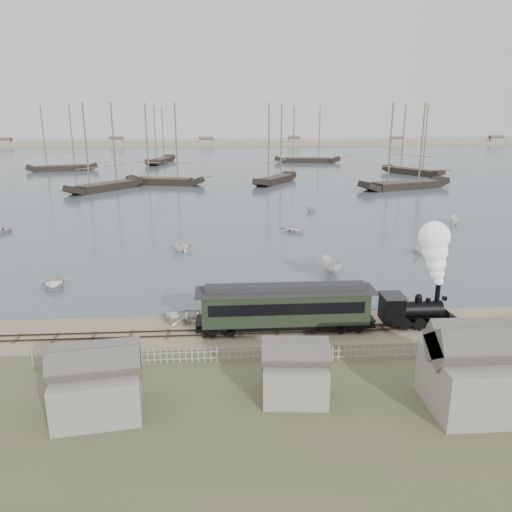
{
  "coord_description": "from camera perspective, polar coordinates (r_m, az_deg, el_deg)",
  "views": [
    {
      "loc": [
        -2.45,
        -39.92,
        17.46
      ],
      "look_at": [
        1.01,
        8.61,
        3.5
      ],
      "focal_mm": 35.0,
      "sensor_mm": 36.0,
      "label": 1
    }
  ],
  "objects": [
    {
      "name": "rowboat_5",
      "position": [
        87.57,
        21.75,
        3.87
      ],
      "size": [
        3.75,
        3.23,
        1.4
      ],
      "primitive_type": "imported",
      "rotation": [
        0.0,
        0.0,
        2.52
      ],
      "color": "white",
      "rests_on": "harbor_water"
    },
    {
      "name": "harbor_water",
      "position": [
        210.65,
        -3.46,
        11.24
      ],
      "size": [
        600.0,
        336.0,
        0.06
      ],
      "primitive_type": "cube",
      "color": "#43535F",
      "rests_on": "ground"
    },
    {
      "name": "schooner_1",
      "position": [
        121.93,
        -17.21,
        11.84
      ],
      "size": [
        16.17,
        18.93,
        20.0
      ],
      "primitive_type": null,
      "rotation": [
        0.0,
        0.0,
        0.91
      ],
      "color": "black",
      "rests_on": "harbor_water"
    },
    {
      "name": "rail_track",
      "position": [
        41.8,
        -0.35,
        -8.62
      ],
      "size": [
        120.0,
        1.8,
        0.16
      ],
      "color": "#36241D",
      "rests_on": "ground"
    },
    {
      "name": "picket_fence_west",
      "position": [
        37.48,
        -10.02,
        -12.02
      ],
      "size": [
        19.0,
        0.1,
        1.2
      ],
      "primitive_type": null,
      "color": "gray",
      "rests_on": "ground"
    },
    {
      "name": "shed_left",
      "position": [
        32.96,
        -17.41,
        -16.8
      ],
      "size": [
        5.0,
        4.0,
        4.1
      ],
      "primitive_type": null,
      "color": "gray",
      "rests_on": "ground"
    },
    {
      "name": "schooner_3",
      "position": [
        129.28,
        2.28,
        12.72
      ],
      "size": [
        13.58,
        18.05,
        20.0
      ],
      "primitive_type": null,
      "rotation": [
        0.0,
        0.0,
        1.01
      ],
      "color": "black",
      "rests_on": "harbor_water"
    },
    {
      "name": "shed_right",
      "position": [
        34.86,
        23.83,
        -15.56
      ],
      "size": [
        6.0,
        5.0,
        5.1
      ],
      "primitive_type": null,
      "color": "gray",
      "rests_on": "ground"
    },
    {
      "name": "far_spit",
      "position": [
        290.45,
        -3.67,
        12.54
      ],
      "size": [
        500.0,
        20.0,
        1.8
      ],
      "primitive_type": "cube",
      "color": "tan",
      "rests_on": "ground"
    },
    {
      "name": "schooner_2",
      "position": [
        128.2,
        -10.57,
        12.44
      ],
      "size": [
        20.22,
        9.19,
        20.0
      ],
      "primitive_type": null,
      "rotation": [
        0.0,
        0.0,
        -0.24
      ],
      "color": "black",
      "rests_on": "harbor_water"
    },
    {
      "name": "rowboat_2",
      "position": [
        57.16,
        8.58,
        -1.09
      ],
      "size": [
        4.17,
        2.09,
        1.54
      ],
      "primitive_type": "imported",
      "rotation": [
        0.0,
        0.0,
        3.29
      ],
      "color": "white",
      "rests_on": "harbor_water"
    },
    {
      "name": "ground",
      "position": [
        43.64,
        -0.52,
        -7.58
      ],
      "size": [
        600.0,
        600.0,
        0.0
      ],
      "primitive_type": "plane",
      "color": "gray",
      "rests_on": "ground"
    },
    {
      "name": "picket_fence_east",
      "position": [
        39.74,
        18.86,
        -10.98
      ],
      "size": [
        15.0,
        0.1,
        1.2
      ],
      "primitive_type": null,
      "color": "gray",
      "rests_on": "ground"
    },
    {
      "name": "beached_dinghy",
      "position": [
        44.2,
        -7.6,
        -6.78
      ],
      "size": [
        3.15,
        4.38,
        0.9
      ],
      "primitive_type": "imported",
      "rotation": [
        0.0,
        0.0,
        1.58
      ],
      "color": "white",
      "rests_on": "ground"
    },
    {
      "name": "rowboat_1",
      "position": [
        65.93,
        -8.51,
        1.24
      ],
      "size": [
        3.51,
        3.74,
        1.58
      ],
      "primitive_type": "imported",
      "rotation": [
        0.0,
        0.0,
        1.94
      ],
      "color": "white",
      "rests_on": "harbor_water"
    },
    {
      "name": "schooner_5",
      "position": [
        154.82,
        17.73,
        12.54
      ],
      "size": [
        14.41,
        18.99,
        20.0
      ],
      "primitive_type": null,
      "rotation": [
        0.0,
        0.0,
        -1.0
      ],
      "color": "black",
      "rests_on": "harbor_water"
    },
    {
      "name": "rowboat_0",
      "position": [
        55.99,
        -22.13,
        -2.84
      ],
      "size": [
        4.98,
        4.14,
        0.89
      ],
      "primitive_type": "imported",
      "rotation": [
        0.0,
        0.0,
        0.28
      ],
      "color": "white",
      "rests_on": "harbor_water"
    },
    {
      "name": "rowboat_3",
      "position": [
        76.0,
        4.37,
        3.05
      ],
      "size": [
        4.84,
        4.89,
        0.83
      ],
      "primitive_type": "imported",
      "rotation": [
        0.0,
        0.0,
        0.81
      ],
      "color": "white",
      "rests_on": "harbor_water"
    },
    {
      "name": "rowboat_4",
      "position": [
        67.33,
        18.54,
        0.92
      ],
      "size": [
        3.72,
        3.96,
        1.67
      ],
      "primitive_type": "imported",
      "rotation": [
        0.0,
        0.0,
        5.09
      ],
      "color": "white",
      "rests_on": "harbor_water"
    },
    {
      "name": "schooner_6",
      "position": [
        168.86,
        -21.56,
        12.42
      ],
      "size": [
        21.57,
        10.39,
        20.0
      ],
      "primitive_type": null,
      "rotation": [
        0.0,
        0.0,
        0.27
      ],
      "color": "black",
      "rests_on": "harbor_water"
    },
    {
      "name": "schooner_4",
      "position": [
        124.69,
        16.96,
        11.94
      ],
      "size": [
        24.38,
        13.18,
        20.0
      ],
      "primitive_type": null,
      "rotation": [
        0.0,
        0.0,
        0.34
      ],
      "color": "black",
      "rests_on": "harbor_water"
    },
    {
      "name": "shed_mid",
      "position": [
        33.23,
        4.41,
        -15.74
      ],
      "size": [
        4.0,
        3.5,
        3.6
      ],
      "primitive_type": null,
      "color": "gray",
      "rests_on": "ground"
    },
    {
      "name": "schooner_8",
      "position": [
        185.79,
        5.95,
        13.65
      ],
      "size": [
        24.42,
        8.62,
        20.0
      ],
      "primitive_type": null,
      "rotation": [
        0.0,
        0.0,
        -0.13
      ],
      "color": "black",
      "rests_on": "harbor_water"
    },
    {
      "name": "passenger_coach",
      "position": [
        41.18,
        3.35,
        -5.72
      ],
      "size": [
        14.63,
        2.82,
        3.55
      ],
      "color": "black",
      "rests_on": "ground"
    },
    {
      "name": "rowboat_7",
      "position": [
        91.92,
        6.28,
        5.48
      ],
      "size": [
        3.64,
        3.48,
        1.49
      ],
      "primitive_type": "imported",
      "rotation": [
        0.0,
        0.0,
        0.48
      ],
      "color": "white",
      "rests_on": "harbor_water"
    },
    {
      "name": "locomotive",
      "position": [
        43.75,
        19.34,
        -2.8
      ],
      "size": [
        6.99,
        2.61,
        8.71
      ],
      "color": "black",
      "rests_on": "ground"
    },
    {
      "name": "schooner_7",
      "position": [
        185.67,
        -10.97,
        13.45
      ],
      "size": [
        9.5,
        22.93,
        20.0
      ],
      "primitive_type": null,
      "rotation": [
        0.0,
        0.0,
        1.37
      ],
      "color": "black",
      "rests_on": "harbor_water"
    }
  ]
}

